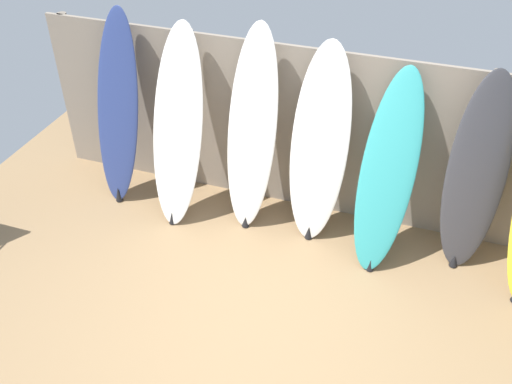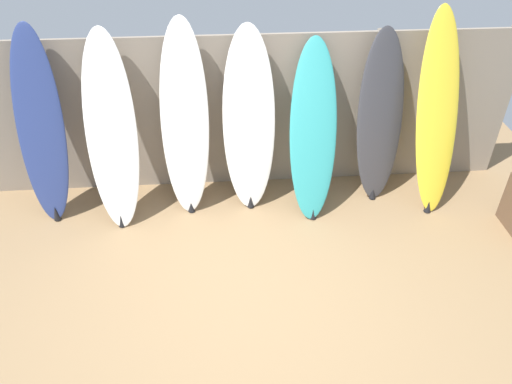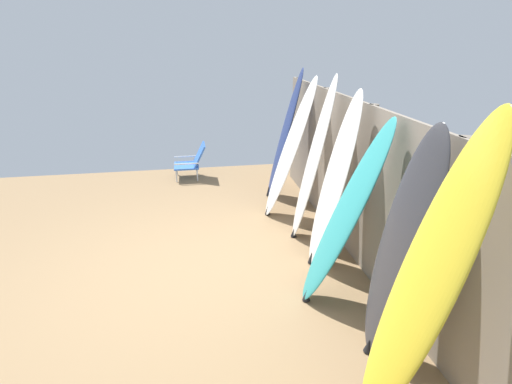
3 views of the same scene
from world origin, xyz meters
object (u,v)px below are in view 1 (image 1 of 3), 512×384
at_px(surfboard_white_3, 319,148).
at_px(surfboard_white_2, 252,132).
at_px(surfboard_charcoal_5, 476,176).
at_px(surfboard_white_1, 178,129).
at_px(surfboard_teal_4, 387,174).
at_px(surfboard_navy_0, 118,111).

bearing_deg(surfboard_white_3, surfboard_white_2, -178.16).
height_order(surfboard_white_3, surfboard_charcoal_5, surfboard_white_3).
bearing_deg(surfboard_white_1, surfboard_teal_4, 0.04).
height_order(surfboard_teal_4, surfboard_charcoal_5, surfboard_charcoal_5).
bearing_deg(surfboard_white_1, surfboard_white_3, 5.08).
relative_size(surfboard_white_2, surfboard_white_3, 1.05).
xyz_separation_m(surfboard_white_1, surfboard_white_3, (1.41, 0.13, -0.00)).
height_order(surfboard_white_1, surfboard_teal_4, surfboard_white_1).
bearing_deg(surfboard_charcoal_5, surfboard_white_2, -178.66).
distance_m(surfboard_white_1, surfboard_charcoal_5, 2.84).
bearing_deg(surfboard_navy_0, surfboard_charcoal_5, 0.91).
distance_m(surfboard_teal_4, surfboard_charcoal_5, 0.77).
bearing_deg(surfboard_teal_4, surfboard_white_1, -179.96).
bearing_deg(surfboard_charcoal_5, surfboard_teal_4, -168.60).
bearing_deg(surfboard_white_1, surfboard_charcoal_5, 3.09).
bearing_deg(surfboard_navy_0, surfboard_white_1, -7.60).
relative_size(surfboard_navy_0, surfboard_white_3, 1.03).
xyz_separation_m(surfboard_white_2, surfboard_white_3, (0.67, 0.02, -0.05)).
xyz_separation_m(surfboard_white_1, surfboard_white_2, (0.74, 0.10, 0.05)).
bearing_deg(surfboard_white_3, surfboard_navy_0, -179.22).
bearing_deg(surfboard_navy_0, surfboard_teal_4, -1.94).
distance_m(surfboard_white_2, surfboard_white_3, 0.67).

